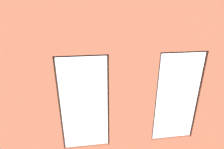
{
  "coord_description": "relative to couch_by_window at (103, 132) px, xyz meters",
  "views": [
    {
      "loc": [
        0.82,
        5.83,
        3.36
      ],
      "look_at": [
        0.06,
        0.4,
        1.2
      ],
      "focal_mm": 28.0,
      "sensor_mm": 36.0,
      "label": 1
    }
  ],
  "objects": [
    {
      "name": "couch_by_window",
      "position": [
        0.0,
        0.0,
        0.0
      ],
      "size": [
        1.9,
        0.87,
        0.8
      ],
      "color": "black",
      "rests_on": "ground_plane"
    },
    {
      "name": "potted_plant_near_tv",
      "position": [
        1.6,
        -1.73,
        0.24
      ],
      "size": [
        0.61,
        0.61,
        0.91
      ],
      "color": "#9E5638",
      "rests_on": "ground_plane"
    },
    {
      "name": "remote_silver",
      "position": [
        -0.33,
        -2.18,
        0.14
      ],
      "size": [
        0.11,
        0.18,
        0.02
      ],
      "primitive_type": "cube",
      "rotation": [
        0.0,
        0.0,
        5.87
      ],
      "color": "#B2B2B7",
      "rests_on": "coffee_table"
    },
    {
      "name": "candle_jar",
      "position": [
        -0.43,
        -2.05,
        0.18
      ],
      "size": [
        0.08,
        0.08,
        0.1
      ],
      "primitive_type": "cylinder",
      "color": "#B7333D",
      "rests_on": "coffee_table"
    },
    {
      "name": "remote_gray",
      "position": [
        0.07,
        -2.05,
        0.14
      ],
      "size": [
        0.08,
        0.18,
        0.02
      ],
      "primitive_type": "cube",
      "rotation": [
        0.0,
        0.0,
        6.11
      ],
      "color": "#59595B",
      "rests_on": "coffee_table"
    },
    {
      "name": "potted_plant_mid_room_small",
      "position": [
        -1.14,
        -3.28,
        0.03
      ],
      "size": [
        0.25,
        0.25,
        0.54
      ],
      "color": "#47423D",
      "rests_on": "ground_plane"
    },
    {
      "name": "media_console",
      "position": [
        2.15,
        -2.73,
        -0.09
      ],
      "size": [
        1.1,
        0.42,
        0.48
      ],
      "primitive_type": "cube",
      "color": "black",
      "rests_on": "ground_plane"
    },
    {
      "name": "couch_left",
      "position": [
        -2.89,
        -1.54,
        0.0
      ],
      "size": [
        1.01,
        1.81,
        0.8
      ],
      "rotation": [
        0.0,
        0.0,
        1.49
      ],
      "color": "black",
      "rests_on": "ground_plane"
    },
    {
      "name": "tv_flatscreen",
      "position": [
        2.15,
        -2.73,
        0.48
      ],
      "size": [
        0.95,
        0.2,
        0.67
      ],
      "color": "black",
      "rests_on": "media_console"
    },
    {
      "name": "ground_plane",
      "position": [
        -0.55,
        -2.18,
        -0.38
      ],
      "size": [
        6.69,
        6.42,
        0.1
      ],
      "primitive_type": "cube",
      "color": "brown"
    },
    {
      "name": "coffee_table",
      "position": [
        -0.33,
        -2.18,
        0.07
      ],
      "size": [
        1.33,
        0.84,
        0.46
      ],
      "color": "#A87547",
      "rests_on": "ground_plane"
    },
    {
      "name": "white_wall_right",
      "position": [
        2.45,
        -1.98,
        1.4
      ],
      "size": [
        0.1,
        5.42,
        3.46
      ],
      "primitive_type": "cube",
      "color": "silver",
      "rests_on": "ground_plane"
    },
    {
      "name": "cup_ceramic",
      "position": [
        -0.16,
        -2.28,
        0.18
      ],
      "size": [
        0.09,
        0.09,
        0.11
      ],
      "primitive_type": "cylinder",
      "color": "#B23D38",
      "rests_on": "coffee_table"
    },
    {
      "name": "potted_plant_foreground_right",
      "position": [
        1.85,
        -4.34,
        0.22
      ],
      "size": [
        0.56,
        0.56,
        0.84
      ],
      "color": "beige",
      "rests_on": "ground_plane"
    },
    {
      "name": "papasan_chair",
      "position": [
        0.01,
        -4.05,
        0.11
      ],
      "size": [
        1.06,
        1.06,
        0.68
      ],
      "color": "olive",
      "rests_on": "ground_plane"
    },
    {
      "name": "potted_plant_corner_near_left",
      "position": [
        -3.04,
        -4.39,
        0.28
      ],
      "size": [
        0.72,
        0.72,
        0.94
      ],
      "color": "brown",
      "rests_on": "ground_plane"
    },
    {
      "name": "potted_plant_between_couches",
      "position": [
        -1.4,
        -0.05,
        0.27
      ],
      "size": [
        0.78,
        0.78,
        0.94
      ],
      "color": "beige",
      "rests_on": "ground_plane"
    },
    {
      "name": "brick_wall_with_windows",
      "position": [
        -0.55,
        0.65,
        1.4
      ],
      "size": [
        6.09,
        0.3,
        3.46
      ],
      "color": "#9E5138",
      "rests_on": "ground_plane"
    },
    {
      "name": "potted_plant_corner_far_left",
      "position": [
        -3.04,
        0.1,
        0.34
      ],
      "size": [
        0.88,
        1.08,
        1.51
      ],
      "color": "beige",
      "rests_on": "ground_plane"
    },
    {
      "name": "table_plant_small",
      "position": [
        -0.69,
        -2.33,
        0.25
      ],
      "size": [
        0.15,
        0.15,
        0.23
      ],
      "color": "beige",
      "rests_on": "coffee_table"
    },
    {
      "name": "potted_plant_by_left_couch",
      "position": [
        -2.49,
        -2.87,
        0.17
      ],
      "size": [
        0.42,
        0.42,
        0.73
      ],
      "color": "beige",
      "rests_on": "ground_plane"
    }
  ]
}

